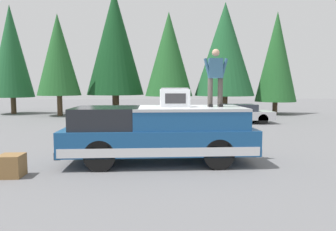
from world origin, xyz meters
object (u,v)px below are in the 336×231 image
Objects in this scene: compressor_unit at (175,97)px; wooden_crate at (11,166)px; pickup_truck at (159,133)px; person_on_truck_bed at (215,76)px; parked_car_silver at (239,114)px.

compressor_unit reaches higher than wooden_crate.
wooden_crate is at bearing 108.78° from pickup_truck.
pickup_truck reaches higher than wooden_crate.
wooden_crate is (-1.29, 5.39, -2.27)m from person_on_truck_bed.
compressor_unit is 4.67m from wooden_crate.
pickup_truck is 1.15m from compressor_unit.
person_on_truck_bed reaches higher than wooden_crate.
compressor_unit is at bearing 153.80° from parked_car_silver.
parked_car_silver is at bearing -26.20° from compressor_unit.
person_on_truck_bed is 10.36m from parked_car_silver.
compressor_unit is 0.50× the size of person_on_truck_bed.
compressor_unit is 10.74m from parked_car_silver.
pickup_truck is 6.60× the size of compressor_unit.
parked_car_silver is 7.32× the size of wooden_crate.
compressor_unit is at bearing 90.85° from person_on_truck_bed.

